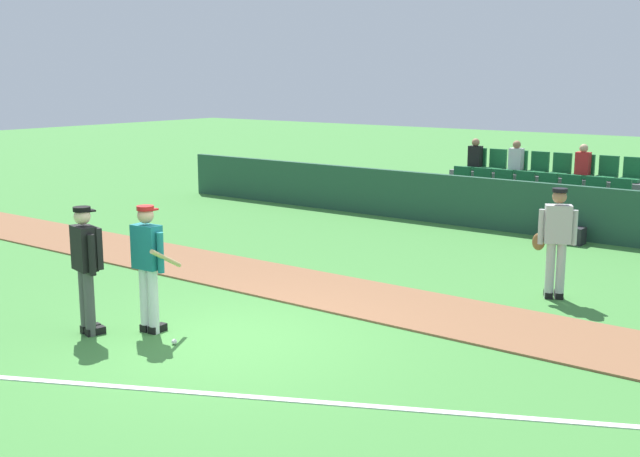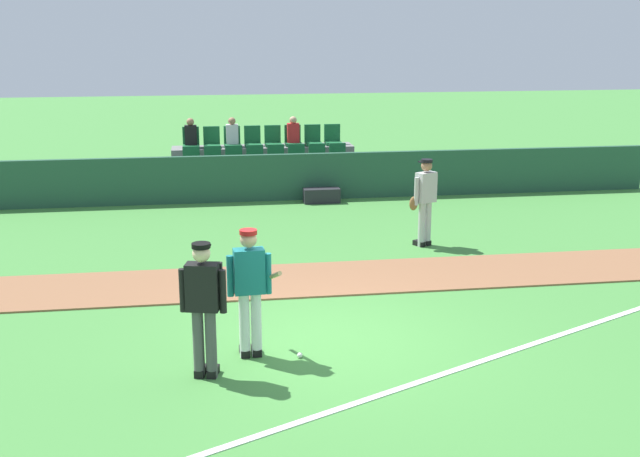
% 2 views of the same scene
% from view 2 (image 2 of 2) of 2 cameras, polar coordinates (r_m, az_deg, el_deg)
% --- Properties ---
extents(ground_plane, '(80.00, 80.00, 0.00)m').
position_cam_2_polar(ground_plane, '(11.37, 0.60, -7.97)').
color(ground_plane, '#42843A').
extents(infield_dirt_path, '(28.00, 1.86, 0.03)m').
position_cam_2_polar(infield_dirt_path, '(13.87, -1.19, -3.68)').
color(infield_dirt_path, brown).
rests_on(infield_dirt_path, ground).
extents(foul_line_chalk, '(10.80, 5.41, 0.01)m').
position_cam_2_polar(foul_line_chalk, '(11.76, 15.73, -7.72)').
color(foul_line_chalk, white).
rests_on(foul_line_chalk, ground).
extents(dugout_fence, '(20.00, 0.16, 1.17)m').
position_cam_2_polar(dugout_fence, '(20.03, -3.64, 3.66)').
color(dugout_fence, '#234C38').
rests_on(dugout_fence, ground).
extents(stadium_bleachers, '(5.00, 2.10, 1.90)m').
position_cam_2_polar(stadium_bleachers, '(21.47, -4.02, 4.16)').
color(stadium_bleachers, slate).
rests_on(stadium_bleachers, ground).
extents(batter_teal_jersey, '(0.71, 0.76, 1.76)m').
position_cam_2_polar(batter_teal_jersey, '(10.54, -5.04, -4.25)').
color(batter_teal_jersey, white).
rests_on(batter_teal_jersey, ground).
extents(umpire_home_plate, '(0.58, 0.37, 1.76)m').
position_cam_2_polar(umpire_home_plate, '(9.99, -8.33, -5.22)').
color(umpire_home_plate, '#4C4C4C').
rests_on(umpire_home_plate, ground).
extents(runner_grey_jersey, '(0.65, 0.42, 1.76)m').
position_cam_2_polar(runner_grey_jersey, '(15.90, 7.51, 2.10)').
color(runner_grey_jersey, '#B2B2B2').
rests_on(runner_grey_jersey, ground).
extents(baseball, '(0.07, 0.07, 0.07)m').
position_cam_2_polar(baseball, '(10.78, -1.45, -9.06)').
color(baseball, white).
rests_on(baseball, ground).
extents(equipment_bag, '(0.90, 0.36, 0.36)m').
position_cam_2_polar(equipment_bag, '(19.82, 0.12, 2.38)').
color(equipment_bag, '#232328').
rests_on(equipment_bag, ground).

